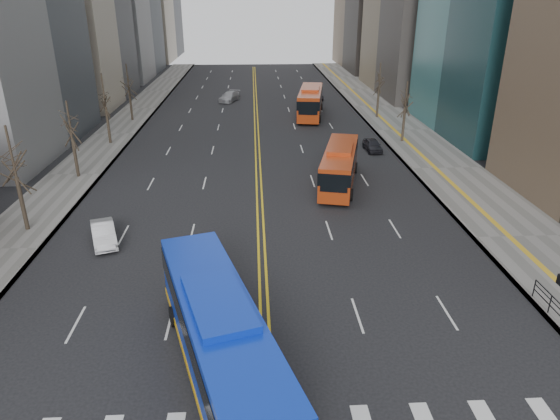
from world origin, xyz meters
The scene contains 11 objects.
sidewalk_right centered at (17.50, 45.00, 0.07)m, with size 7.00×130.00×0.15m, color #65625E.
sidewalk_left centered at (-16.50, 45.00, 0.07)m, with size 5.00×130.00×0.15m, color #65625E.
centerline centered at (0.00, 55.00, 0.01)m, with size 0.55×100.00×0.01m.
street_trees centered at (-7.18, 34.55, 4.87)m, with size 35.20×47.20×7.60m.
blue_bus centered at (-1.90, 4.00, 2.02)m, with size 6.57×13.58×3.85m.
red_bus_near centered at (6.82, 26.87, 1.90)m, with size 5.00×10.99×3.41m.
red_bus_far centered at (7.29, 53.55, 2.13)m, with size 4.71×12.46×3.83m.
car_white centered at (-10.23, 16.88, 0.67)m, with size 1.41×4.04×1.33m, color silver.
car_dark_mid centered at (11.96, 36.86, 0.62)m, with size 1.47×3.66×1.25m, color black.
car_silver centered at (-3.95, 64.54, 0.72)m, with size 2.03×4.98×1.45m, color #98989D.
car_dark_far centered at (9.34, 65.22, 0.61)m, with size 2.02×4.39×1.22m, color black.
Camera 1 is at (-0.35, -12.83, 14.83)m, focal length 32.00 mm.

